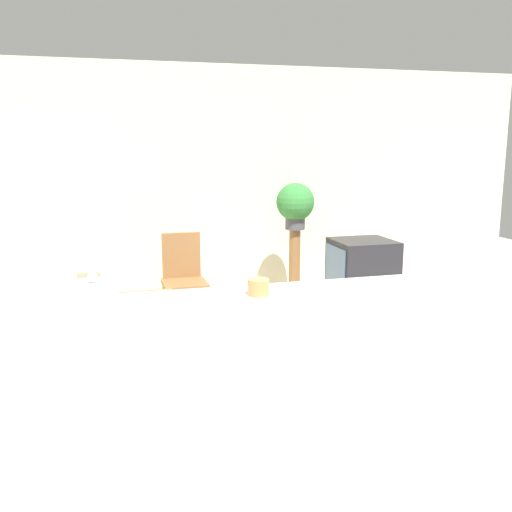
{
  "coord_description": "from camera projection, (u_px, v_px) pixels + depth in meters",
  "views": [
    {
      "loc": [
        -0.67,
        -3.0,
        1.85
      ],
      "look_at": [
        0.67,
        1.8,
        0.85
      ],
      "focal_mm": 40.0,
      "sensor_mm": 36.0,
      "label": 1
    }
  ],
  "objects": [
    {
      "name": "ground_plane",
      "position": [
        229.0,
        460.0,
        3.38
      ],
      "size": [
        14.0,
        14.0,
        0.0
      ],
      "primitive_type": "plane",
      "color": "beige"
    },
    {
      "name": "wall_back",
      "position": [
        159.0,
        188.0,
        6.35
      ],
      "size": [
        9.0,
        0.06,
        2.7
      ],
      "color": "beige",
      "rests_on": "ground_plane"
    },
    {
      "name": "couch",
      "position": [
        128.0,
        354.0,
        4.35
      ],
      "size": [
        0.82,
        1.72,
        0.72
      ],
      "color": "#847051",
      "rests_on": "ground_plane"
    },
    {
      "name": "tv_stand",
      "position": [
        361.0,
        309.0,
        5.68
      ],
      "size": [
        0.71,
        0.58,
        0.42
      ],
      "color": "olive",
      "rests_on": "ground_plane"
    },
    {
      "name": "television",
      "position": [
        362.0,
        265.0,
        5.59
      ],
      "size": [
        0.58,
        0.55,
        0.49
      ],
      "color": "#232328",
      "rests_on": "tv_stand"
    },
    {
      "name": "wooden_chair",
      "position": [
        183.0,
        275.0,
        5.83
      ],
      "size": [
        0.44,
        0.44,
        0.93
      ],
      "color": "olive",
      "rests_on": "ground_plane"
    },
    {
      "name": "plant_stand",
      "position": [
        294.0,
        271.0,
        6.24
      ],
      "size": [
        0.12,
        0.12,
        0.93
      ],
      "color": "olive",
      "rests_on": "ground_plane"
    },
    {
      "name": "potted_plant",
      "position": [
        295.0,
        204.0,
        6.1
      ],
      "size": [
        0.41,
        0.41,
        0.5
      ],
      "color": "#4C4C51",
      "rests_on": "plant_stand"
    },
    {
      "name": "foreground_counter",
      "position": [
        241.0,
        397.0,
        2.97
      ],
      "size": [
        2.56,
        0.44,
        1.09
      ],
      "color": "silver",
      "rests_on": "ground_plane"
    },
    {
      "name": "decorative_bowl",
      "position": [
        94.0,
        295.0,
        2.67
      ],
      "size": [
        0.23,
        0.23,
        0.17
      ],
      "color": "silver",
      "rests_on": "foreground_counter"
    },
    {
      "name": "candle_jar",
      "position": [
        258.0,
        287.0,
        2.88
      ],
      "size": [
        0.11,
        0.11,
        0.08
      ],
      "color": "#C6844C",
      "rests_on": "foreground_counter"
    }
  ]
}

